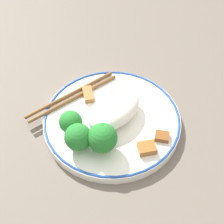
# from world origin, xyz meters

# --- Properties ---
(ground_plane) EXTENTS (3.00, 3.00, 0.00)m
(ground_plane) POSITION_xyz_m (0.00, 0.00, 0.00)
(ground_plane) COLOR #665B51
(plate) EXTENTS (0.26, 0.26, 0.02)m
(plate) POSITION_xyz_m (0.00, 0.00, 0.01)
(plate) COLOR white
(plate) RESTS_ON ground_plane
(rice_mound) EXTENTS (0.12, 0.07, 0.04)m
(rice_mound) POSITION_xyz_m (0.01, 0.00, 0.04)
(rice_mound) COLOR white
(rice_mound) RESTS_ON plate
(broccoli_back_left) EXTENTS (0.04, 0.04, 0.05)m
(broccoli_back_left) POSITION_xyz_m (-0.07, 0.04, 0.04)
(broccoli_back_left) COLOR #72AD4C
(broccoli_back_left) RESTS_ON plate
(broccoli_back_center) EXTENTS (0.05, 0.05, 0.05)m
(broccoli_back_center) POSITION_xyz_m (-0.09, -0.00, 0.05)
(broccoli_back_center) COLOR #72AD4C
(broccoli_back_center) RESTS_ON plate
(broccoli_back_right) EXTENTS (0.05, 0.05, 0.06)m
(broccoli_back_right) POSITION_xyz_m (-0.06, -0.03, 0.05)
(broccoli_back_right) COLOR #72AD4C
(broccoli_back_right) RESTS_ON plate
(meat_near_front) EXTENTS (0.04, 0.04, 0.01)m
(meat_near_front) POSITION_xyz_m (-0.01, -0.09, 0.02)
(meat_near_front) COLOR #995B28
(meat_near_front) RESTS_ON plate
(meat_near_left) EXTENTS (0.04, 0.04, 0.01)m
(meat_near_left) POSITION_xyz_m (0.04, 0.03, 0.02)
(meat_near_left) COLOR #995B28
(meat_near_left) RESTS_ON plate
(meat_near_right) EXTENTS (0.03, 0.03, 0.01)m
(meat_near_right) POSITION_xyz_m (0.03, -0.10, 0.02)
(meat_near_right) COLOR brown
(meat_near_right) RESTS_ON plate
(meat_near_back) EXTENTS (0.04, 0.04, 0.01)m
(meat_near_back) POSITION_xyz_m (0.01, 0.07, 0.02)
(meat_near_back) COLOR #9E6633
(meat_near_back) RESTS_ON plate
(chopsticks) EXTENTS (0.20, 0.06, 0.01)m
(chopsticks) POSITION_xyz_m (-0.01, 0.10, 0.02)
(chopsticks) COLOR brown
(chopsticks) RESTS_ON plate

